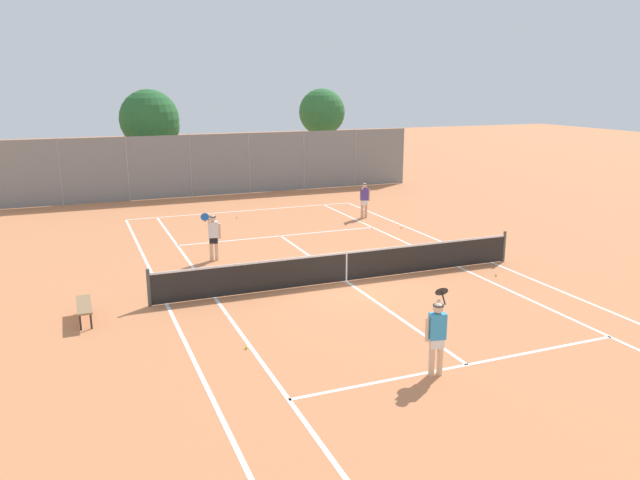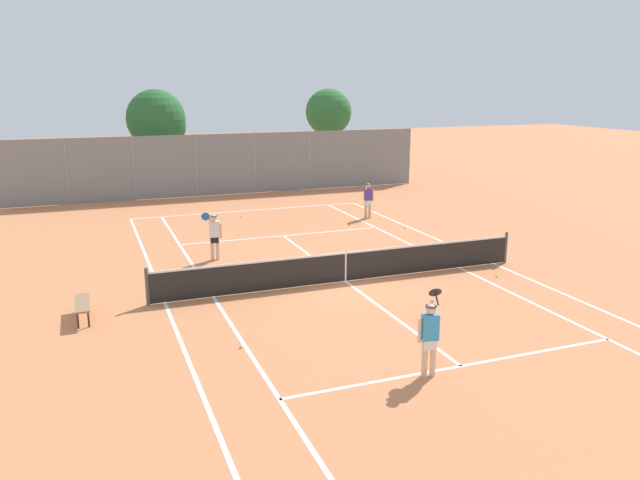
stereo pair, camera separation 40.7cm
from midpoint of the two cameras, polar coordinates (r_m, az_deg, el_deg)
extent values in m
plane|color=#CC7A4C|center=(19.42, 2.94, -3.80)|extent=(120.00, 120.00, 0.00)
cube|color=white|center=(30.34, -6.15, 2.70)|extent=(11.00, 0.10, 0.01)
cube|color=white|center=(18.02, -13.36, -5.62)|extent=(0.10, 23.80, 0.01)
cube|color=white|center=(22.13, 16.10, -2.09)|extent=(0.10, 23.80, 0.01)
cube|color=white|center=(18.23, -9.08, -5.18)|extent=(0.10, 23.80, 0.01)
cube|color=white|center=(21.36, 13.14, -2.49)|extent=(0.10, 23.80, 0.01)
cube|color=white|center=(14.21, 13.58, -11.14)|extent=(8.26, 0.10, 0.01)
cube|color=white|center=(25.18, -2.93, 0.40)|extent=(8.26, 0.10, 0.01)
cube|color=white|center=(19.42, 2.94, -3.80)|extent=(0.10, 12.80, 0.01)
cylinder|color=#474C47|center=(17.81, -14.90, -4.15)|extent=(0.10, 0.10, 1.07)
cylinder|color=#474C47|center=(22.26, 17.12, -0.65)|extent=(0.10, 0.10, 1.07)
cube|color=black|center=(19.28, 2.96, -2.49)|extent=(11.90, 0.02, 0.89)
cube|color=white|center=(19.16, 2.97, -1.19)|extent=(11.90, 0.03, 0.06)
cube|color=white|center=(19.29, 2.95, -2.55)|extent=(0.05, 0.03, 0.89)
cylinder|color=beige|center=(13.44, 10.41, -10.58)|extent=(0.13, 0.13, 0.82)
cylinder|color=beige|center=(13.49, 11.15, -10.51)|extent=(0.13, 0.13, 0.82)
cube|color=white|center=(13.33, 10.85, -9.25)|extent=(0.31, 0.23, 0.24)
cube|color=#3399D8|center=(13.20, 10.92, -7.82)|extent=(0.37, 0.27, 0.56)
sphere|color=beige|center=(13.06, 11.00, -6.23)|extent=(0.22, 0.22, 0.22)
cylinder|color=black|center=(13.03, 11.01, -5.96)|extent=(0.23, 0.23, 0.02)
cylinder|color=beige|center=(13.15, 9.99, -8.14)|extent=(0.08, 0.08, 0.52)
cylinder|color=beige|center=(13.26, 11.31, -6.39)|extent=(0.17, 0.46, 0.35)
cylinder|color=black|center=(13.47, 11.49, -5.33)|extent=(0.08, 0.25, 0.22)
cylinder|color=black|center=(13.55, 11.34, -4.73)|extent=(0.32, 0.25, 0.23)
cylinder|color=beige|center=(21.91, -8.82, -0.75)|extent=(0.13, 0.13, 0.82)
cylinder|color=beige|center=(21.91, -9.29, -0.77)|extent=(0.13, 0.13, 0.82)
cube|color=black|center=(21.83, -9.09, 0.08)|extent=(0.31, 0.23, 0.24)
cube|color=white|center=(21.74, -9.12, 1.00)|extent=(0.37, 0.26, 0.56)
sphere|color=beige|center=(21.66, -9.16, 2.00)|extent=(0.22, 0.22, 0.22)
cylinder|color=black|center=(21.65, -9.17, 2.17)|extent=(0.23, 0.23, 0.02)
cylinder|color=beige|center=(21.76, -8.54, 0.87)|extent=(0.08, 0.08, 0.52)
cylinder|color=beige|center=(21.55, -9.50, 1.65)|extent=(0.17, 0.46, 0.35)
cylinder|color=#1E4C99|center=(21.26, -9.86, 1.91)|extent=(0.08, 0.25, 0.22)
cylinder|color=#1E4C99|center=(21.12, -9.88, 2.13)|extent=(0.31, 0.25, 0.23)
cylinder|color=#D8A884|center=(28.53, 4.97, 2.83)|extent=(0.13, 0.13, 0.82)
cylinder|color=#D8A884|center=(28.48, 4.63, 2.82)|extent=(0.13, 0.13, 0.82)
cube|color=white|center=(28.44, 4.81, 3.48)|extent=(0.31, 0.23, 0.24)
cube|color=#4C388C|center=(28.38, 4.83, 4.19)|extent=(0.37, 0.26, 0.56)
sphere|color=#D8A884|center=(28.31, 4.85, 4.97)|extent=(0.22, 0.22, 0.22)
cylinder|color=black|center=(28.30, 4.85, 5.10)|extent=(0.23, 0.23, 0.02)
cylinder|color=#D8A884|center=(28.45, 5.25, 4.08)|extent=(0.08, 0.08, 0.52)
cylinder|color=#D8A884|center=(28.16, 4.66, 4.72)|extent=(0.16, 0.46, 0.35)
sphere|color=#D1DB33|center=(28.79, -6.87, 2.12)|extent=(0.07, 0.07, 0.07)
sphere|color=#D1DB33|center=(26.64, 8.19, 1.10)|extent=(0.07, 0.07, 0.07)
sphere|color=#D1DB33|center=(27.72, 4.59, 1.71)|extent=(0.07, 0.07, 0.07)
sphere|color=#D1DB33|center=(18.42, -11.91, -5.00)|extent=(0.07, 0.07, 0.07)
sphere|color=#D1DB33|center=(20.66, 16.39, -3.18)|extent=(0.07, 0.07, 0.07)
sphere|color=#D1DB33|center=(14.77, -6.44, -9.68)|extent=(0.07, 0.07, 0.07)
cube|color=olive|center=(17.30, -20.29, -5.44)|extent=(0.36, 1.50, 0.05)
cylinder|color=#262626|center=(17.98, -19.87, -5.45)|extent=(0.05, 0.05, 0.41)
cylinder|color=#262626|center=(16.78, -19.75, -6.84)|extent=(0.05, 0.05, 0.41)
cylinder|color=#262626|center=(17.98, -20.67, -5.52)|extent=(0.05, 0.05, 0.41)
cylinder|color=#262626|center=(16.78, -20.61, -6.92)|extent=(0.05, 0.05, 0.41)
cylinder|color=gray|center=(33.81, -21.82, 5.83)|extent=(0.08, 0.08, 3.36)
cylinder|color=gray|center=(33.91, -16.33, 6.29)|extent=(0.08, 0.08, 3.36)
cylinder|color=gray|center=(34.32, -10.91, 6.69)|extent=(0.08, 0.08, 3.36)
cylinder|color=gray|center=(35.02, -5.66, 7.02)|extent=(0.08, 0.08, 3.36)
cylinder|color=gray|center=(36.00, -0.64, 7.28)|extent=(0.08, 0.08, 3.36)
cylinder|color=gray|center=(37.23, 4.08, 7.47)|extent=(0.08, 0.08, 3.36)
cylinder|color=gray|center=(38.70, 8.47, 7.61)|extent=(0.08, 0.08, 3.36)
cube|color=slate|center=(34.63, -8.26, 6.86)|extent=(22.67, 0.02, 3.32)
cylinder|color=brown|center=(36.88, -14.21, 6.65)|extent=(0.27, 0.27, 2.89)
sphere|color=#26602D|center=(36.66, -14.45, 10.67)|extent=(3.28, 3.28, 3.28)
sphere|color=#26602D|center=(36.89, -13.63, 10.10)|extent=(2.31, 2.31, 2.31)
cylinder|color=brown|center=(40.39, 1.07, 7.91)|extent=(0.31, 0.31, 3.20)
sphere|color=#2D6B33|center=(40.19, 1.09, 11.63)|extent=(2.91, 2.91, 2.91)
sphere|color=#2D6B33|center=(40.05, 0.69, 11.10)|extent=(1.89, 1.89, 1.89)
camera|label=1|loc=(0.20, -89.43, 0.14)|focal=35.00mm
camera|label=2|loc=(0.20, 90.57, -0.14)|focal=35.00mm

